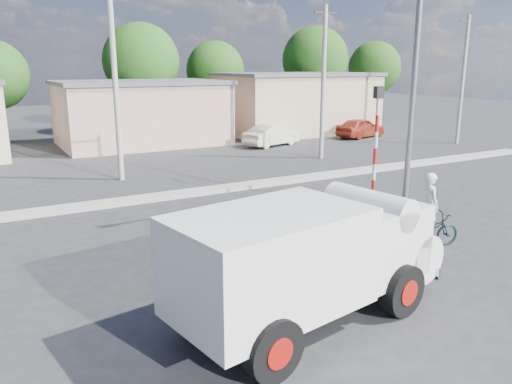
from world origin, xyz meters
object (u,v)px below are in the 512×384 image
bicycle (427,230)px  streetlight (411,65)px  cyclist (429,215)px  truck (314,255)px  traffic_pole (376,145)px  car_cream (272,136)px  car_red (361,128)px

bicycle → streetlight: size_ratio=0.21×
bicycle → cyclist: cyclist is taller
truck → traffic_pole: (5.15, 3.99, 1.24)m
cyclist → streetlight: 4.55m
bicycle → car_cream: car_cream is taller
bicycle → streetlight: (0.87, 1.89, 4.47)m
car_cream → car_red: size_ratio=0.98×
cyclist → truck: bearing=126.6°
truck → streetlight: streetlight is taller
truck → car_cream: (10.80, 19.52, -0.70)m
traffic_pole → streetlight: size_ratio=0.48×
truck → car_red: 26.87m
traffic_pole → car_cream: bearing=70.0°
car_cream → streetlight: bearing=146.6°
car_red → streetlight: size_ratio=0.45×
cyclist → traffic_pole: bearing=19.3°
bicycle → car_red: size_ratio=0.46×
streetlight → traffic_pole: bearing=162.3°
truck → traffic_pole: size_ratio=1.42×
cyclist → bicycle: bearing=0.0°
car_cream → cyclist: bearing=145.7°
streetlight → cyclist: bearing=-114.7°
car_cream → traffic_pole: 16.64m
truck → bicycle: size_ratio=3.32×
car_cream → traffic_pole: (-5.66, -15.52, 1.94)m
bicycle → car_cream: (5.59, 17.72, 0.17)m
bicycle → car_red: 22.16m
cyclist → car_cream: size_ratio=0.46×
traffic_pole → car_red: bearing=50.2°
car_cream → truck: bearing=134.3°
car_cream → car_red: (7.45, 0.19, 0.04)m
truck → streetlight: 7.98m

